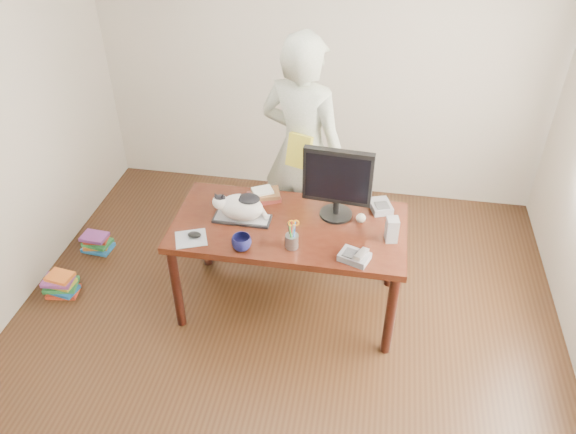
{
  "coord_description": "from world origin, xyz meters",
  "views": [
    {
      "loc": [
        0.52,
        -2.42,
        3.08
      ],
      "look_at": [
        0.0,
        0.55,
        0.85
      ],
      "focal_mm": 35.0,
      "sensor_mm": 36.0,
      "label": 1
    }
  ],
  "objects_px": {
    "book_pile_a": "(61,285)",
    "book_pile_b": "(97,242)",
    "monitor": "(338,181)",
    "book_stack": "(264,195)",
    "keyboard": "(242,219)",
    "speaker": "(392,230)",
    "cat": "(240,206)",
    "baseball": "(361,218)",
    "coffee_mug": "(242,243)",
    "calculator": "(381,206)",
    "person": "(302,153)",
    "mouse": "(195,235)",
    "phone": "(355,256)",
    "pen_cup": "(292,240)",
    "desk": "(291,234)"
  },
  "relations": [
    {
      "from": "book_stack",
      "to": "calculator",
      "type": "xyz_separation_m",
      "value": [
        0.84,
        0.02,
        -0.01
      ]
    },
    {
      "from": "monitor",
      "to": "phone",
      "type": "height_order",
      "value": "monitor"
    },
    {
      "from": "desk",
      "to": "calculator",
      "type": "relative_size",
      "value": 7.32
    },
    {
      "from": "phone",
      "to": "book_stack",
      "type": "xyz_separation_m",
      "value": [
        -0.7,
        0.56,
        0.01
      ]
    },
    {
      "from": "baseball",
      "to": "book_pile_b",
      "type": "distance_m",
      "value": 2.33
    },
    {
      "from": "calculator",
      "to": "mouse",
      "type": "bearing_deg",
      "value": -175.97
    },
    {
      "from": "monitor",
      "to": "book_stack",
      "type": "distance_m",
      "value": 0.61
    },
    {
      "from": "cat",
      "to": "baseball",
      "type": "height_order",
      "value": "cat"
    },
    {
      "from": "coffee_mug",
      "to": "book_pile_a",
      "type": "bearing_deg",
      "value": 175.76
    },
    {
      "from": "phone",
      "to": "person",
      "type": "xyz_separation_m",
      "value": [
        -0.48,
        0.95,
        0.16
      ]
    },
    {
      "from": "speaker",
      "to": "cat",
      "type": "bearing_deg",
      "value": 166.94
    },
    {
      "from": "monitor",
      "to": "book_pile_b",
      "type": "bearing_deg",
      "value": 178.67
    },
    {
      "from": "cat",
      "to": "book_stack",
      "type": "distance_m",
      "value": 0.31
    },
    {
      "from": "keyboard",
      "to": "book_stack",
      "type": "xyz_separation_m",
      "value": [
        0.1,
        0.28,
        0.02
      ]
    },
    {
      "from": "baseball",
      "to": "monitor",
      "type": "bearing_deg",
      "value": 169.79
    },
    {
      "from": "book_pile_b",
      "to": "pen_cup",
      "type": "bearing_deg",
      "value": -18.23
    },
    {
      "from": "keyboard",
      "to": "coffee_mug",
      "type": "relative_size",
      "value": 3.12
    },
    {
      "from": "desk",
      "to": "person",
      "type": "bearing_deg",
      "value": 91.18
    },
    {
      "from": "monitor",
      "to": "coffee_mug",
      "type": "bearing_deg",
      "value": -136.38
    },
    {
      "from": "calculator",
      "to": "cat",
      "type": "bearing_deg",
      "value": 177.23
    },
    {
      "from": "baseball",
      "to": "calculator",
      "type": "xyz_separation_m",
      "value": [
        0.13,
        0.17,
        -0.01
      ]
    },
    {
      "from": "pen_cup",
      "to": "coffee_mug",
      "type": "xyz_separation_m",
      "value": [
        -0.32,
        -0.08,
        -0.01
      ]
    },
    {
      "from": "cat",
      "to": "baseball",
      "type": "distance_m",
      "value": 0.84
    },
    {
      "from": "mouse",
      "to": "calculator",
      "type": "distance_m",
      "value": 1.32
    },
    {
      "from": "keyboard",
      "to": "speaker",
      "type": "distance_m",
      "value": 1.02
    },
    {
      "from": "speaker",
      "to": "baseball",
      "type": "height_order",
      "value": "speaker"
    },
    {
      "from": "book_stack",
      "to": "person",
      "type": "bearing_deg",
      "value": 38.03
    },
    {
      "from": "book_stack",
      "to": "calculator",
      "type": "distance_m",
      "value": 0.84
    },
    {
      "from": "desk",
      "to": "speaker",
      "type": "xyz_separation_m",
      "value": [
        0.69,
        -0.13,
        0.23
      ]
    },
    {
      "from": "speaker",
      "to": "keyboard",
      "type": "bearing_deg",
      "value": 166.82
    },
    {
      "from": "monitor",
      "to": "book_stack",
      "type": "bearing_deg",
      "value": 171.15
    },
    {
      "from": "mouse",
      "to": "book_stack",
      "type": "distance_m",
      "value": 0.63
    },
    {
      "from": "mouse",
      "to": "calculator",
      "type": "relative_size",
      "value": 0.49
    },
    {
      "from": "keyboard",
      "to": "calculator",
      "type": "xyz_separation_m",
      "value": [
        0.94,
        0.29,
        0.01
      ]
    },
    {
      "from": "book_pile_a",
      "to": "book_pile_b",
      "type": "relative_size",
      "value": 1.05
    },
    {
      "from": "monitor",
      "to": "person",
      "type": "bearing_deg",
      "value": 125.86
    },
    {
      "from": "speaker",
      "to": "person",
      "type": "xyz_separation_m",
      "value": [
        -0.7,
        0.71,
        0.1
      ]
    },
    {
      "from": "desk",
      "to": "book_pile_b",
      "type": "relative_size",
      "value": 6.2
    },
    {
      "from": "cat",
      "to": "coffee_mug",
      "type": "xyz_separation_m",
      "value": [
        0.09,
        -0.3,
        -0.07
      ]
    },
    {
      "from": "monitor",
      "to": "calculator",
      "type": "bearing_deg",
      "value": 29.44
    },
    {
      "from": "keyboard",
      "to": "person",
      "type": "distance_m",
      "value": 0.76
    },
    {
      "from": "desk",
      "to": "person",
      "type": "distance_m",
      "value": 0.67
    },
    {
      "from": "monitor",
      "to": "speaker",
      "type": "distance_m",
      "value": 0.48
    },
    {
      "from": "cat",
      "to": "baseball",
      "type": "bearing_deg",
      "value": 8.74
    },
    {
      "from": "desk",
      "to": "mouse",
      "type": "bearing_deg",
      "value": -151.32
    },
    {
      "from": "mouse",
      "to": "book_pile_a",
      "type": "xyz_separation_m",
      "value": [
        -1.15,
        0.05,
        -0.68
      ]
    },
    {
      "from": "phone",
      "to": "book_stack",
      "type": "height_order",
      "value": "same"
    },
    {
      "from": "pen_cup",
      "to": "book_pile_a",
      "type": "xyz_separation_m",
      "value": [
        -1.81,
        0.04,
        -0.72
      ]
    },
    {
      "from": "cat",
      "to": "keyboard",
      "type": "bearing_deg",
      "value": 8.36
    },
    {
      "from": "phone",
      "to": "speaker",
      "type": "relative_size",
      "value": 1.27
    }
  ]
}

